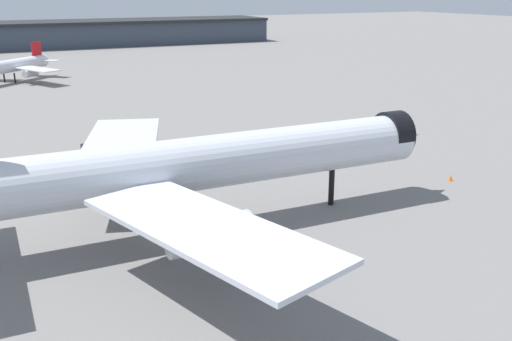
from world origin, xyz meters
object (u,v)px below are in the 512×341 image
airliner_near_gate (189,166)px  airliner_far_taxiway (4,67)px  baggage_tug_wing (92,146)px  traffic_cone_wingtip (451,178)px

airliner_near_gate → airliner_far_taxiway: airliner_near_gate is taller
airliner_near_gate → baggage_tug_wing: size_ratio=17.52×
baggage_tug_wing → traffic_cone_wingtip: baggage_tug_wing is taller
airliner_near_gate → baggage_tug_wing: 38.00m
baggage_tug_wing → airliner_far_taxiway: bearing=66.7°
airliner_near_gate → airliner_far_taxiway: (-8.02, 119.61, -2.91)m
traffic_cone_wingtip → airliner_near_gate: bearing=178.8°
traffic_cone_wingtip → airliner_far_taxiway: bearing=111.0°
airliner_far_taxiway → traffic_cone_wingtip: 129.07m
baggage_tug_wing → traffic_cone_wingtip: (40.84, -38.16, -0.58)m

